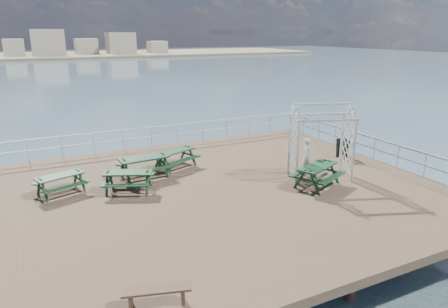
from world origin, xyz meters
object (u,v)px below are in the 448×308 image
picnic_table_b (128,177)px  flat_bench_far (157,292)px  person (307,157)px  picnic_table_a (60,180)px  picnic_table_e (318,171)px  picnic_table_c (175,155)px  trellis_arbor (321,145)px  picnic_table_d (144,163)px

picnic_table_b → flat_bench_far: (-1.01, -7.00, -0.23)m
person → picnic_table_a: bearing=123.4°
picnic_table_e → flat_bench_far: 8.94m
picnic_table_a → picnic_table_e: 9.86m
picnic_table_c → trellis_arbor: size_ratio=0.71×
picnic_table_d → picnic_table_e: 7.09m
picnic_table_e → trellis_arbor: trellis_arbor is taller
picnic_table_c → flat_bench_far: picnic_table_c is taller
flat_bench_far → trellis_arbor: bearing=46.3°
person → picnic_table_e: bearing=-152.0°
picnic_table_d → person: 6.87m
picnic_table_a → picnic_table_e: (9.19, -3.59, 0.07)m
picnic_table_c → person: (4.69, -3.43, 0.23)m
picnic_table_c → picnic_table_e: bearing=-69.5°
picnic_table_a → flat_bench_far: picnic_table_a is taller
picnic_table_a → trellis_arbor: (9.88, -2.84, 0.86)m
picnic_table_a → picnic_table_d: 3.33m
picnic_table_a → flat_bench_far: (1.34, -7.86, -0.20)m
picnic_table_c → picnic_table_e: picnic_table_e is taller
picnic_table_a → picnic_table_c: bearing=-6.1°
picnic_table_d → flat_bench_far: size_ratio=1.37×
flat_bench_far → picnic_table_c: bearing=84.0°
picnic_table_b → picnic_table_e: picnic_table_e is taller
picnic_table_d → trellis_arbor: 7.35m
picnic_table_c → trellis_arbor: (4.96, -3.90, 0.82)m
picnic_table_c → picnic_table_d: (-1.61, -0.69, 0.06)m
picnic_table_a → picnic_table_b: size_ratio=0.92×
flat_bench_far → person: size_ratio=0.98×
picnic_table_b → picnic_table_e: bearing=2.1°
picnic_table_c → picnic_table_d: bearing=-178.7°
picnic_table_a → person: (9.61, -2.37, 0.27)m
picnic_table_d → flat_bench_far: picnic_table_d is taller
trellis_arbor → picnic_table_d: bearing=174.5°
picnic_table_d → person: bearing=-28.2°
picnic_table_c → picnic_table_e: size_ratio=0.93×
picnic_table_b → picnic_table_d: picnic_table_d is taller
trellis_arbor → person: bearing=140.1°
picnic_table_b → person: (7.26, -1.50, 0.24)m
picnic_table_b → trellis_arbor: trellis_arbor is taller
picnic_table_d → picnic_table_e: size_ratio=0.90×
picnic_table_c → person: bearing=-58.1°
picnic_table_b → person: person is taller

